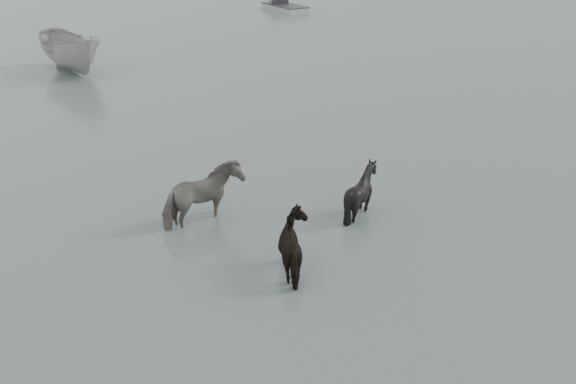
# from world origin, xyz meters

# --- Properties ---
(ground) EXTENTS (140.00, 140.00, 0.00)m
(ground) POSITION_xyz_m (0.00, 0.00, 0.00)
(ground) COLOR #52615C
(ground) RESTS_ON ground
(pony_pinto) EXTENTS (1.97, 0.97, 1.63)m
(pony_pinto) POSITION_xyz_m (-0.24, 2.36, 0.82)
(pony_pinto) COLOR black
(pony_pinto) RESTS_ON ground
(pony_dark) EXTENTS (1.29, 1.46, 1.36)m
(pony_dark) POSITION_xyz_m (0.10, -0.71, 0.68)
(pony_dark) COLOR black
(pony_dark) RESTS_ON ground
(pony_black) EXTENTS (1.64, 1.55, 1.45)m
(pony_black) POSITION_xyz_m (2.93, 0.39, 0.73)
(pony_black) COLOR black
(pony_black) RESTS_ON ground
(boat_small) EXTENTS (1.93, 4.93, 1.89)m
(boat_small) POSITION_xyz_m (3.37, 18.81, 0.95)
(boat_small) COLOR #A2A29D
(boat_small) RESTS_ON ground
(skiff_port) EXTENTS (2.49, 5.89, 0.75)m
(skiff_port) POSITION_xyz_m (22.37, 27.20, 0.38)
(skiff_port) COLOR #AFB2AF
(skiff_port) RESTS_ON ground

